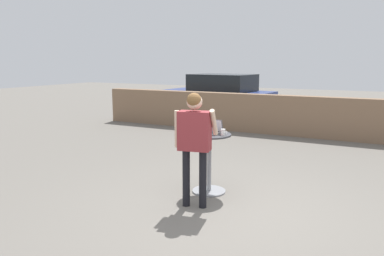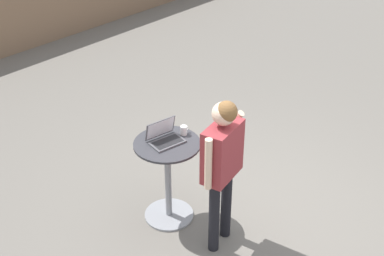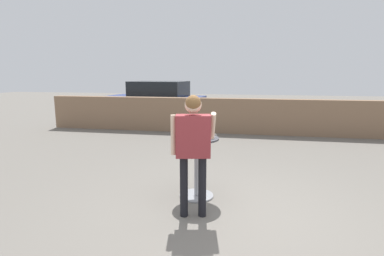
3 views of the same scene
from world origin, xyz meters
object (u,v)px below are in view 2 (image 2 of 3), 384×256
object	(u,v)px
laptop	(165,137)
coffee_mug	(184,130)
cafe_table	(168,174)
standing_person	(222,157)

from	to	relation	value
laptop	coffee_mug	distance (m)	0.24
cafe_table	laptop	xyz separation A→B (m)	(0.01, 0.04, 0.44)
laptop	standing_person	distance (m)	0.72
cafe_table	laptop	bearing A→B (deg)	77.50
laptop	standing_person	bearing A→B (deg)	-85.20
coffee_mug	standing_person	size ratio (longest dim) A/B	0.06
coffee_mug	standing_person	world-z (taller)	standing_person
cafe_table	laptop	size ratio (longest dim) A/B	2.50
coffee_mug	standing_person	bearing A→B (deg)	-104.44
laptop	coffee_mug	world-z (taller)	laptop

